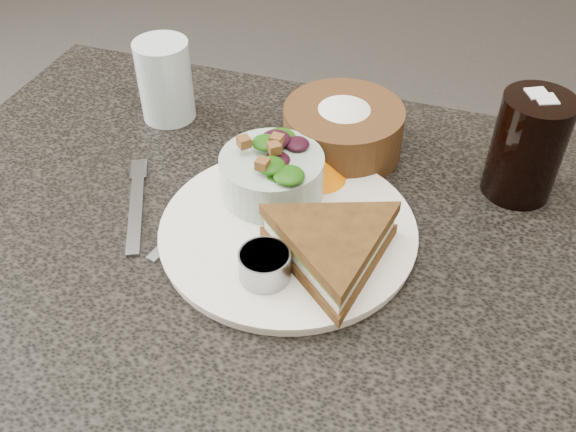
{
  "coord_description": "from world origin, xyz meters",
  "views": [
    {
      "loc": [
        0.17,
        -0.5,
        1.27
      ],
      "look_at": [
        -0.0,
        0.01,
        0.78
      ],
      "focal_mm": 40.0,
      "sensor_mm": 36.0,
      "label": 1
    }
  ],
  "objects_px": {
    "dressing_ramekin": "(265,265)",
    "water_glass": "(165,81)",
    "cola_glass": "(528,143)",
    "bread_basket": "(343,123)",
    "dining_table": "(286,415)",
    "salad_bowl": "(272,169)",
    "sandwich": "(332,247)",
    "dinner_plate": "(288,231)"
  },
  "relations": [
    {
      "from": "dining_table",
      "to": "bread_basket",
      "type": "distance_m",
      "value": 0.46
    },
    {
      "from": "sandwich",
      "to": "dressing_ramekin",
      "type": "distance_m",
      "value": 0.08
    },
    {
      "from": "dressing_ramekin",
      "to": "water_glass",
      "type": "xyz_separation_m",
      "value": [
        -0.25,
        0.27,
        0.03
      ]
    },
    {
      "from": "dinner_plate",
      "to": "cola_glass",
      "type": "bearing_deg",
      "value": 34.53
    },
    {
      "from": "salad_bowl",
      "to": "cola_glass",
      "type": "relative_size",
      "value": 0.86
    },
    {
      "from": "dining_table",
      "to": "water_glass",
      "type": "bearing_deg",
      "value": 140.71
    },
    {
      "from": "water_glass",
      "to": "dining_table",
      "type": "bearing_deg",
      "value": -39.29
    },
    {
      "from": "salad_bowl",
      "to": "dressing_ramekin",
      "type": "distance_m",
      "value": 0.14
    },
    {
      "from": "sandwich",
      "to": "cola_glass",
      "type": "height_order",
      "value": "cola_glass"
    },
    {
      "from": "dinner_plate",
      "to": "cola_glass",
      "type": "distance_m",
      "value": 0.31
    },
    {
      "from": "dining_table",
      "to": "sandwich",
      "type": "bearing_deg",
      "value": -21.8
    },
    {
      "from": "salad_bowl",
      "to": "water_glass",
      "type": "relative_size",
      "value": 1.09
    },
    {
      "from": "dressing_ramekin",
      "to": "cola_glass",
      "type": "distance_m",
      "value": 0.35
    },
    {
      "from": "dressing_ramekin",
      "to": "sandwich",
      "type": "bearing_deg",
      "value": 33.44
    },
    {
      "from": "sandwich",
      "to": "bread_basket",
      "type": "bearing_deg",
      "value": 142.02
    },
    {
      "from": "cola_glass",
      "to": "salad_bowl",
      "type": "bearing_deg",
      "value": -157.85
    },
    {
      "from": "dressing_ramekin",
      "to": "water_glass",
      "type": "height_order",
      "value": "water_glass"
    },
    {
      "from": "dining_table",
      "to": "water_glass",
      "type": "height_order",
      "value": "water_glass"
    },
    {
      "from": "dressing_ramekin",
      "to": "dining_table",
      "type": "bearing_deg",
      "value": 90.11
    },
    {
      "from": "dinner_plate",
      "to": "cola_glass",
      "type": "height_order",
      "value": "cola_glass"
    },
    {
      "from": "water_glass",
      "to": "salad_bowl",
      "type": "bearing_deg",
      "value": -32.65
    },
    {
      "from": "salad_bowl",
      "to": "cola_glass",
      "type": "height_order",
      "value": "cola_glass"
    },
    {
      "from": "dinner_plate",
      "to": "sandwich",
      "type": "height_order",
      "value": "sandwich"
    },
    {
      "from": "cola_glass",
      "to": "bread_basket",
      "type": "bearing_deg",
      "value": 177.03
    },
    {
      "from": "sandwich",
      "to": "cola_glass",
      "type": "relative_size",
      "value": 1.25
    },
    {
      "from": "dining_table",
      "to": "cola_glass",
      "type": "bearing_deg",
      "value": 36.89
    },
    {
      "from": "water_glass",
      "to": "sandwich",
      "type": "bearing_deg",
      "value": -36.25
    },
    {
      "from": "dinner_plate",
      "to": "dressing_ramekin",
      "type": "relative_size",
      "value": 5.29
    },
    {
      "from": "sandwich",
      "to": "cola_glass",
      "type": "xyz_separation_m",
      "value": [
        0.18,
        0.21,
        0.04
      ]
    },
    {
      "from": "dining_table",
      "to": "dinner_plate",
      "type": "distance_m",
      "value": 0.38
    },
    {
      "from": "dining_table",
      "to": "bread_basket",
      "type": "xyz_separation_m",
      "value": [
        0.02,
        0.2,
        0.42
      ]
    },
    {
      "from": "cola_glass",
      "to": "dining_table",
      "type": "bearing_deg",
      "value": -143.11
    },
    {
      "from": "sandwich",
      "to": "water_glass",
      "type": "height_order",
      "value": "water_glass"
    },
    {
      "from": "dressing_ramekin",
      "to": "bread_basket",
      "type": "distance_m",
      "value": 0.26
    },
    {
      "from": "salad_bowl",
      "to": "water_glass",
      "type": "height_order",
      "value": "water_glass"
    },
    {
      "from": "sandwich",
      "to": "dressing_ramekin",
      "type": "bearing_deg",
      "value": -106.42
    },
    {
      "from": "dining_table",
      "to": "dinner_plate",
      "type": "relative_size",
      "value": 3.38
    },
    {
      "from": "dinner_plate",
      "to": "water_glass",
      "type": "distance_m",
      "value": 0.31
    },
    {
      "from": "water_glass",
      "to": "cola_glass",
      "type": "bearing_deg",
      "value": -1.87
    },
    {
      "from": "dining_table",
      "to": "water_glass",
      "type": "relative_size",
      "value": 8.64
    },
    {
      "from": "salad_bowl",
      "to": "water_glass",
      "type": "distance_m",
      "value": 0.25
    },
    {
      "from": "dinner_plate",
      "to": "bread_basket",
      "type": "distance_m",
      "value": 0.19
    }
  ]
}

